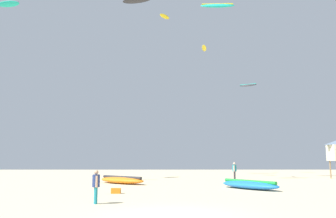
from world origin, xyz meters
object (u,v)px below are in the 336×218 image
Objects in this scene: kite_aloft_6 at (217,6)px; kite_grounded_near at (122,180)px; person_left at (234,170)px; cooler_box at (116,191)px; kite_aloft_7 at (165,16)px; kite_aloft_4 at (204,48)px; kite_grounded_mid at (249,185)px; kite_aloft_0 at (248,85)px; kite_aloft_2 at (8,4)px; kite_aloft_3 at (137,0)px; person_foreground at (96,184)px.

kite_grounded_near is at bearing -140.65° from kite_aloft_6.
cooler_box is at bearing 71.84° from person_left.
kite_aloft_7 is (2.81, 26.03, 21.95)m from cooler_box.
kite_aloft_6 is (1.65, 0.48, 5.23)m from kite_aloft_4.
person_left is 0.34× the size of kite_grounded_mid.
kite_aloft_6 is at bearing -56.66° from kite_aloft_7.
kite_aloft_4 reaches higher than person_left.
kite_aloft_6 is at bearing 39.35° from kite_grounded_near.
cooler_box is at bearing -96.15° from kite_aloft_7.
kite_aloft_6 is (0.13, 13.54, 19.24)m from kite_grounded_mid.
kite_grounded_mid is at bearing -30.50° from kite_grounded_near.
kite_aloft_7 reaches higher than kite_aloft_0.
kite_grounded_mid is 9.24× the size of cooler_box.
kite_aloft_2 is 18.62m from kite_aloft_3.
kite_grounded_mid is at bearing 102.23° from person_left.
cooler_box is 22.76m from kite_aloft_4.
person_left is at bearing -47.72° from kite_aloft_4.
person_foreground is at bearing -137.53° from kite_grounded_mid.
kite_grounded_mid is 2.62× the size of kite_aloft_7.
person_foreground is 37.74m from kite_aloft_7.
person_foreground is 0.57× the size of kite_aloft_0.
kite_grounded_mid is (9.54, -5.62, -0.01)m from kite_grounded_near.
person_left is at bearing -75.26° from kite_aloft_6.
kite_aloft_6 is at bearing -114.95° from kite_aloft_0.
person_foreground is 30.10m from kite_aloft_6.
kite_aloft_6 is 2.00× the size of kite_aloft_7.
kite_aloft_4 is (18.76, 7.11, -1.89)m from kite_aloft_2.
kite_grounded_near is at bearing 73.53° from person_foreground.
person_foreground is 12.24m from kite_grounded_mid.
kite_aloft_0 is 20.64m from kite_aloft_3.
person_left is at bearing -60.94° from kite_aloft_7.
person_foreground reaches higher than kite_grounded_mid.
person_left is at bearing 54.20° from cooler_box.
cooler_box is 21.77m from kite_aloft_2.
kite_aloft_3 reaches higher than kite_aloft_7.
kite_aloft_6 is (-6.54, -14.06, 6.32)m from kite_aloft_0.
kite_aloft_6 reaches higher than kite_grounded_near.
kite_grounded_near is at bearing 94.93° from cooler_box.
kite_aloft_0 is at bearing 60.59° from kite_aloft_4.
kite_grounded_near is 2.49× the size of kite_aloft_7.
kite_aloft_4 is at bearing -119.41° from kite_aloft_0.
kite_aloft_6 reaches higher than kite_grounded_mid.
kite_aloft_3 is at bearing 72.60° from person_foreground.
person_left is at bearing -108.22° from kite_aloft_0.
kite_aloft_0 is (15.45, 30.81, 13.06)m from cooler_box.
kite_aloft_3 is 4.96m from kite_aloft_7.
kite_aloft_6 is (-0.85, 3.23, 18.52)m from person_left.
kite_aloft_0 is at bearing 20.73° from kite_aloft_7.
kite_aloft_3 reaches higher than kite_aloft_4.
kite_aloft_2 is 0.58× the size of kite_aloft_6.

